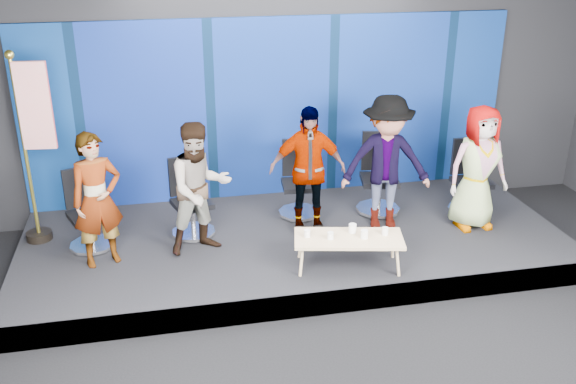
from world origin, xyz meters
name	(u,v)px	position (x,y,z in m)	size (l,w,h in m)	color
ground	(348,372)	(0.00, 0.00, 0.00)	(10.00, 10.00, 0.00)	black
room_walls	(358,135)	(0.00, 0.00, 2.43)	(10.02, 8.02, 3.51)	black
riser	(294,243)	(0.00, 2.50, 0.15)	(7.00, 3.00, 0.30)	black
backdrop	(273,109)	(0.00, 3.95, 1.60)	(7.00, 0.08, 2.60)	navy
chair_a	(89,222)	(-2.58, 2.69, 0.63)	(0.73, 0.73, 1.00)	silver
panelist_a	(97,200)	(-2.40, 2.22, 1.11)	(0.59, 0.39, 1.62)	black
chair_b	(191,210)	(-1.31, 2.79, 0.63)	(0.71, 0.71, 1.02)	silver
panelist_b	(200,188)	(-1.20, 2.30, 1.12)	(0.80, 0.62, 1.65)	black
chair_c	(299,191)	(0.21, 3.11, 0.64)	(0.64, 0.64, 1.04)	silver
panelist_c	(307,170)	(0.20, 2.61, 1.14)	(0.99, 0.41, 1.68)	black
chair_d	(378,186)	(1.32, 3.00, 0.66)	(0.73, 0.73, 1.11)	silver
panelist_d	(386,163)	(1.23, 2.50, 1.20)	(1.16, 0.67, 1.80)	black
chair_e	(469,188)	(2.57, 2.72, 0.64)	(0.60, 0.60, 1.03)	silver
panelist_e	(478,168)	(2.40, 2.25, 1.13)	(0.81, 0.53, 1.66)	black
coffee_table	(349,240)	(0.44, 1.51, 0.66)	(1.35, 0.79, 0.39)	tan
mug_a	(307,233)	(-0.03, 1.62, 0.73)	(0.07, 0.07, 0.09)	white
mug_b	(330,236)	(0.22, 1.50, 0.73)	(0.07, 0.07, 0.09)	white
mug_c	(353,228)	(0.52, 1.62, 0.74)	(0.09, 0.09, 0.11)	white
mug_d	(364,234)	(0.61, 1.45, 0.74)	(0.09, 0.09, 0.10)	white
mug_e	(385,231)	(0.88, 1.48, 0.73)	(0.07, 0.07, 0.09)	white
flag_stand	(34,145)	(-3.13, 2.99, 1.59)	(0.55, 0.32, 2.43)	black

